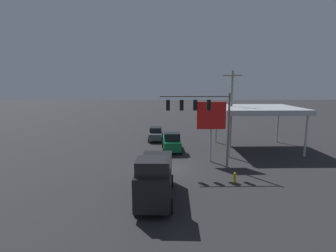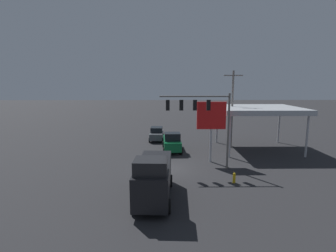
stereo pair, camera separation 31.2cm
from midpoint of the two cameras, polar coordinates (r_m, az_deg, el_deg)
The scene contains 9 objects.
ground_plane at distance 26.21m, azimuth 0.40°, elevation -9.14°, with size 200.00×200.00×0.00m, color #262628.
traffic_signal_assembly at distance 25.06m, azimuth 7.66°, elevation 2.98°, with size 6.69×0.43×7.37m.
utility_pole at distance 34.39m, azimuth 14.03°, elevation 3.91°, with size 2.40×0.26×9.82m.
gas_station_canopy at distance 34.45m, azimuth 19.31°, elevation 3.34°, with size 9.88×8.56×5.36m.
price_sign at distance 27.63m, azimuth 9.74°, elevation 1.73°, with size 3.02×0.27×6.40m.
pickup_parked at distance 32.31m, azimuth 1.15°, elevation -3.50°, with size 2.39×5.26×2.40m.
sedan_waiting at distance 38.31m, azimuth -2.25°, elevation -1.68°, with size 2.18×4.46×1.93m.
delivery_truck at distance 19.10m, azimuth -2.65°, elevation -11.01°, with size 2.82×6.90×3.58m.
fire_hydrant at distance 23.18m, azimuth 14.59°, elevation -10.86°, with size 0.24×0.24×0.88m.
Camera 2 is at (0.33, 24.83, 8.39)m, focal length 28.00 mm.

